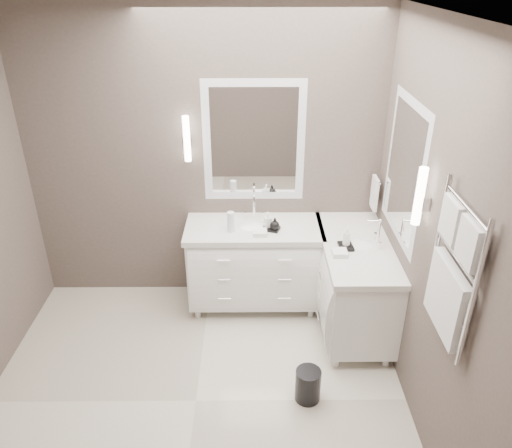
{
  "coord_description": "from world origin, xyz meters",
  "views": [
    {
      "loc": [
        0.44,
        -2.73,
        2.95
      ],
      "look_at": [
        0.46,
        0.7,
        1.15
      ],
      "focal_mm": 35.0,
      "sensor_mm": 36.0,
      "label": 1
    }
  ],
  "objects_px": {
    "waste_bin": "(308,385)",
    "towel_ladder": "(451,276)",
    "vanity_back": "(254,261)",
    "vanity_right": "(354,280)"
  },
  "relations": [
    {
      "from": "waste_bin",
      "to": "towel_ladder",
      "type": "bearing_deg",
      "value": -30.94
    },
    {
      "from": "vanity_back",
      "to": "vanity_right",
      "type": "height_order",
      "value": "same"
    },
    {
      "from": "vanity_back",
      "to": "towel_ladder",
      "type": "xyz_separation_m",
      "value": [
        1.1,
        -1.63,
        0.91
      ]
    },
    {
      "from": "towel_ladder",
      "to": "waste_bin",
      "type": "bearing_deg",
      "value": 149.06
    },
    {
      "from": "towel_ladder",
      "to": "waste_bin",
      "type": "relative_size",
      "value": 3.35
    },
    {
      "from": "vanity_right",
      "to": "towel_ladder",
      "type": "distance_m",
      "value": 1.6
    },
    {
      "from": "vanity_right",
      "to": "towel_ladder",
      "type": "relative_size",
      "value": 1.38
    },
    {
      "from": "vanity_back",
      "to": "vanity_right",
      "type": "bearing_deg",
      "value": -20.38
    },
    {
      "from": "vanity_back",
      "to": "vanity_right",
      "type": "xyz_separation_m",
      "value": [
        0.88,
        -0.33,
        0.0
      ]
    },
    {
      "from": "vanity_back",
      "to": "towel_ladder",
      "type": "height_order",
      "value": "towel_ladder"
    }
  ]
}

